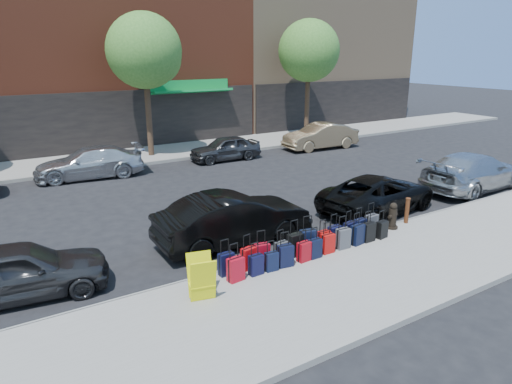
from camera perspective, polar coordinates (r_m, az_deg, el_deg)
ground at (r=16.70m, az=-3.66°, el=-2.11°), size 120.00×120.00×0.00m
sidewalk_near at (r=11.80m, az=11.73°, el=-10.68°), size 60.00×4.00×0.15m
sidewalk_far at (r=25.62m, az=-14.35°, el=4.44°), size 60.00×4.00×0.15m
curb_near at (r=13.17m, az=5.68°, el=-7.31°), size 60.00×0.08×0.15m
curb_far at (r=23.75m, az=-12.84°, el=3.56°), size 60.00×0.08×0.15m
building_right at (r=39.70m, az=4.78°, el=22.22°), size 15.00×12.12×18.00m
tree_center at (r=24.76m, az=-13.46°, el=16.56°), size 3.80×3.80×7.27m
tree_right at (r=29.86m, az=6.84°, el=16.94°), size 3.80×3.80×7.27m
suitcase_front_0 at (r=11.54m, az=-3.74°, el=-8.96°), size 0.39×0.22×0.93m
suitcase_front_1 at (r=11.81m, az=-0.95°, el=-8.29°), size 0.42×0.28×0.93m
suitcase_front_2 at (r=12.01m, az=0.75°, el=-7.80°), size 0.42×0.27×0.95m
suitcase_front_3 at (r=12.24m, az=3.20°, el=-7.43°), size 0.39×0.24×0.88m
suitcase_front_4 at (r=12.54m, az=4.92°, el=-6.61°), size 0.44×0.25×1.03m
suitcase_front_5 at (r=12.77m, az=6.52°, el=-6.14°), size 0.48×0.32×1.07m
suitcase_front_6 at (r=13.09m, az=8.43°, el=-5.93°), size 0.36×0.21×0.86m
suitcase_front_7 at (r=13.35m, az=9.79°, el=-5.41°), size 0.40×0.24×0.94m
suitcase_front_8 at (r=13.78m, az=11.60°, el=-4.82°), size 0.41×0.27×0.90m
suitcase_front_9 at (r=14.04m, az=12.84°, el=-4.44°), size 0.41×0.26×0.93m
suitcase_front_10 at (r=14.37m, az=14.24°, el=-3.96°), size 0.43×0.25×1.00m
suitcase_back_0 at (r=11.24m, az=-2.56°, el=-9.63°), size 0.43×0.28×0.96m
suitcase_back_1 at (r=11.53m, az=-0.00°, el=-9.09°), size 0.36×0.22×0.85m
suitcase_back_2 at (r=11.74m, az=1.95°, el=-8.67°), size 0.35×0.22×0.80m
suitcase_back_3 at (r=11.96m, az=3.71°, el=-7.96°), size 0.42×0.28×0.94m
suitcase_back_4 at (r=12.29m, az=6.01°, el=-7.41°), size 0.38×0.24×0.87m
suitcase_back_5 at (r=12.51m, az=7.37°, el=-7.01°), size 0.37×0.22×0.86m
suitcase_back_6 at (r=12.85m, az=8.94°, el=-6.36°), size 0.38×0.22×0.89m
suitcase_back_7 at (r=13.20m, az=10.82°, el=-5.72°), size 0.41×0.25×0.95m
suitcase_back_8 at (r=13.55m, az=12.58°, el=-5.22°), size 0.43×0.29×0.95m
suitcase_back_9 at (r=13.83m, az=13.88°, el=-4.88°), size 0.39×0.23×0.92m
suitcase_back_10 at (r=14.18m, az=15.46°, el=-4.54°), size 0.38×0.25×0.85m
fire_hydrant at (r=15.00m, az=16.71°, el=-2.95°), size 0.43×0.38×0.84m
bollard at (r=15.57m, az=18.36°, el=-2.17°), size 0.16×0.16×0.85m
display_rack at (r=10.47m, az=-6.82°, el=-10.63°), size 0.70×0.74×1.02m
car_near_0 at (r=11.99m, az=-27.56°, el=-8.74°), size 4.14×2.09×1.35m
car_near_1 at (r=13.52m, az=-2.84°, el=-3.39°), size 4.69×1.67×1.54m
car_near_2 at (r=16.78m, az=15.04°, el=-0.21°), size 5.02×2.83×1.32m
car_near_3 at (r=20.80m, az=25.52°, el=2.33°), size 5.42×2.46×1.54m
car_far_1 at (r=21.94m, az=-20.10°, el=3.46°), size 4.96×2.52×1.38m
car_far_2 at (r=24.03m, az=-3.86°, el=5.49°), size 3.78×1.60×1.27m
car_far_3 at (r=27.11m, az=8.06°, el=6.94°), size 4.61×1.88×1.49m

